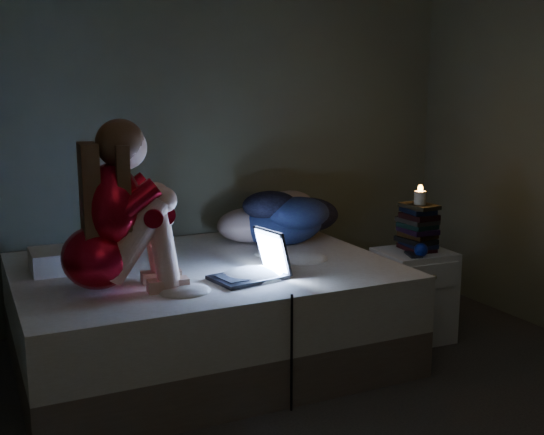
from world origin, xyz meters
TOP-DOWN VIEW (x-y plane):
  - wall_back at (0.00, 1.91)m, footprint 3.60×0.02m
  - bed at (-0.32, 1.10)m, footprint 2.00×1.50m
  - pillow at (-1.00, 1.31)m, footprint 0.40×0.28m
  - woman at (-0.95, 0.80)m, footprint 0.53×0.37m
  - laptop at (-0.22, 0.72)m, footprint 0.41×0.32m
  - clothes_pile at (0.31, 1.43)m, footprint 0.60×0.49m
  - nightstand at (0.93, 0.85)m, footprint 0.43×0.39m
  - book_stack at (0.95, 0.86)m, footprint 0.19×0.25m
  - candle at (0.95, 0.86)m, footprint 0.07×0.07m
  - phone at (0.85, 0.76)m, footprint 0.11×0.15m
  - blue_orb at (0.88, 0.72)m, footprint 0.08×0.08m

SIDE VIEW (x-z plane):
  - nightstand at x=0.93m, z-range 0.00..0.55m
  - bed at x=-0.32m, z-range 0.00..0.55m
  - phone at x=0.85m, z-range 0.55..0.56m
  - blue_orb at x=0.88m, z-range 0.55..0.63m
  - pillow at x=-1.00m, z-range 0.55..0.67m
  - laptop at x=-0.22m, z-range 0.55..0.81m
  - book_stack at x=0.95m, z-range 0.55..0.84m
  - clothes_pile at x=0.31m, z-range 0.55..0.90m
  - candle at x=0.95m, z-range 0.84..0.92m
  - woman at x=-0.95m, z-range 0.55..1.37m
  - wall_back at x=0.00m, z-range 0.00..2.60m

